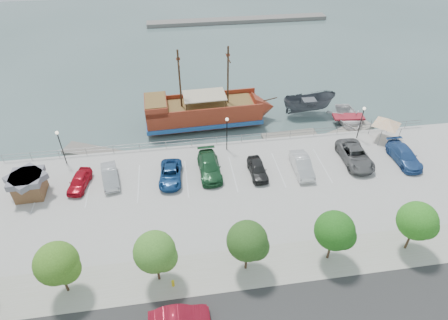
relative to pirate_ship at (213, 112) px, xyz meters
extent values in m
plane|color=#445B57|center=(0.68, -13.91, -1.83)|extent=(160.00, 160.00, 0.00)
cube|color=#A4A08C|center=(0.68, -23.91, -0.81)|extent=(100.00, 4.00, 0.05)
cylinder|color=gray|center=(0.68, -6.11, 0.12)|extent=(50.00, 0.06, 0.06)
cylinder|color=gray|center=(0.68, -6.11, -0.28)|extent=(50.00, 0.06, 0.06)
cube|color=slate|center=(10.68, 41.09, -1.43)|extent=(40.00, 3.00, 0.80)
cube|color=maroon|center=(-1.25, -0.05, -0.09)|extent=(14.84, 5.13, 2.38)
cube|color=#2157A2|center=(-1.25, -0.05, -0.86)|extent=(15.12, 5.41, 0.55)
cone|color=maroon|center=(6.82, 0.25, -0.09)|extent=(3.10, 4.51, 4.40)
cube|color=maroon|center=(-7.21, -0.27, 1.75)|extent=(2.92, 4.69, 1.28)
cube|color=brown|center=(-7.21, -0.27, 2.44)|extent=(2.72, 4.31, 0.11)
cube|color=brown|center=(-0.79, -0.03, 1.15)|extent=(12.07, 4.48, 0.14)
cube|color=maroon|center=(-1.33, 2.15, 1.43)|extent=(14.67, 0.73, 0.64)
cube|color=maroon|center=(-1.17, -2.25, 1.43)|extent=(14.67, 0.73, 0.64)
cylinder|color=#382111|center=(1.96, 0.07, 4.87)|extent=(0.23, 0.23, 7.52)
cylinder|color=#382111|center=(-4.00, -0.15, 4.87)|extent=(0.23, 0.23, 7.52)
cylinder|color=#382111|center=(1.96, 0.07, 7.16)|extent=(0.23, 2.75, 0.13)
cylinder|color=#382111|center=(-4.00, -0.15, 7.16)|extent=(0.23, 2.75, 0.13)
cube|color=beige|center=(-1.07, -0.04, 2.48)|extent=(5.45, 3.68, 0.11)
cylinder|color=#382111|center=(7.46, 0.28, 1.02)|extent=(2.29, 0.23, 0.54)
imported|color=#4A4E55|center=(13.20, 0.53, -0.43)|extent=(7.26, 2.83, 2.79)
imported|color=silver|center=(17.65, -2.72, -1.14)|extent=(5.42, 7.09, 1.37)
cube|color=slate|center=(-14.78, -4.71, -1.61)|extent=(7.95, 5.26, 0.44)
cube|color=gray|center=(9.15, -4.71, -1.63)|extent=(7.03, 2.21, 0.40)
cube|color=gray|center=(17.13, -4.71, -1.63)|extent=(7.32, 4.66, 0.41)
cube|color=brown|center=(-19.80, -12.10, 0.14)|extent=(2.71, 2.71, 1.94)
cube|color=slate|center=(-19.80, -12.10, 1.33)|extent=(3.07, 3.07, 0.62)
cylinder|color=slate|center=(18.46, -6.81, 0.19)|extent=(0.07, 0.07, 2.04)
cylinder|color=slate|center=(20.87, -6.76, 0.19)|extent=(0.07, 0.07, 2.04)
cylinder|color=slate|center=(18.51, -9.23, 0.19)|extent=(0.07, 0.07, 2.04)
cylinder|color=slate|center=(20.92, -9.18, 0.19)|extent=(0.07, 0.07, 2.04)
pyramid|color=white|center=(19.69, -8.00, 2.01)|extent=(3.98, 3.98, 0.84)
imported|color=#AE152B|center=(-5.90, -27.93, -0.11)|extent=(4.40, 1.61, 1.44)
cylinder|color=yellow|center=(-6.24, -24.71, -0.54)|extent=(0.23, 0.23, 0.57)
sphere|color=yellow|center=(-6.24, -24.71, -0.24)|extent=(0.25, 0.25, 0.25)
cylinder|color=black|center=(-17.32, -7.41, 1.17)|extent=(0.12, 0.12, 4.00)
sphere|color=#FFF2CC|center=(-17.32, -7.41, 3.27)|extent=(0.36, 0.36, 0.36)
cylinder|color=black|center=(0.68, -7.41, 1.17)|extent=(0.12, 0.12, 4.00)
sphere|color=#FFF2CC|center=(0.68, -7.41, 3.27)|extent=(0.36, 0.36, 0.36)
cylinder|color=black|center=(16.68, -7.41, 1.17)|extent=(0.12, 0.12, 4.00)
sphere|color=#FFF2CC|center=(16.68, -7.41, 3.27)|extent=(0.36, 0.36, 0.36)
cylinder|color=#473321|center=(-14.32, -23.91, 0.27)|extent=(0.20, 0.20, 2.20)
sphere|color=#3D6E1C|center=(-14.32, -23.91, 2.57)|extent=(3.20, 3.20, 3.20)
sphere|color=#3D6E1C|center=(-13.72, -24.21, 2.17)|extent=(2.20, 2.20, 2.20)
cylinder|color=#473321|center=(-7.32, -23.91, 0.27)|extent=(0.20, 0.20, 2.20)
sphere|color=#3E7324|center=(-7.32, -23.91, 2.57)|extent=(3.20, 3.20, 3.20)
sphere|color=#3E7324|center=(-6.72, -24.21, 2.17)|extent=(2.20, 2.20, 2.20)
cylinder|color=#473321|center=(-0.32, -23.91, 0.27)|extent=(0.20, 0.20, 2.20)
sphere|color=#274D19|center=(-0.32, -23.91, 2.57)|extent=(3.20, 3.20, 3.20)
sphere|color=#274D19|center=(0.28, -24.21, 2.17)|extent=(2.20, 2.20, 2.20)
cylinder|color=#473321|center=(6.68, -23.91, 0.27)|extent=(0.20, 0.20, 2.20)
sphere|color=#1E5A16|center=(6.68, -23.91, 2.57)|extent=(3.20, 3.20, 3.20)
sphere|color=#1E5A16|center=(7.28, -24.21, 2.17)|extent=(2.20, 2.20, 2.20)
cylinder|color=#473321|center=(13.68, -23.91, 0.27)|extent=(0.20, 0.20, 2.20)
sphere|color=#2A721B|center=(13.68, -23.91, 2.57)|extent=(3.20, 3.20, 3.20)
sphere|color=#2A721B|center=(14.28, -24.21, 2.17)|extent=(2.20, 2.20, 2.20)
imported|color=red|center=(-15.21, -11.53, -0.14)|extent=(2.38, 4.27, 1.37)
imported|color=#BBBBBE|center=(-12.17, -11.23, -0.10)|extent=(2.30, 4.60, 1.45)
imported|color=navy|center=(-5.95, -11.81, -0.15)|extent=(2.65, 5.04, 1.35)
imported|color=#1F522D|center=(-1.80, -11.31, -0.02)|extent=(2.41, 5.62, 1.61)
imported|color=black|center=(3.22, -12.34, -0.11)|extent=(1.79, 4.24, 1.43)
imported|color=silver|center=(8.05, -12.47, -0.04)|extent=(1.80, 4.83, 1.58)
imported|color=slate|center=(14.39, -11.75, 0.00)|extent=(2.88, 6.00, 1.65)
imported|color=#2E5697|center=(19.81, -12.50, -0.05)|extent=(2.24, 5.40, 1.56)
camera|label=1|loc=(-4.83, -42.20, 24.95)|focal=30.00mm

